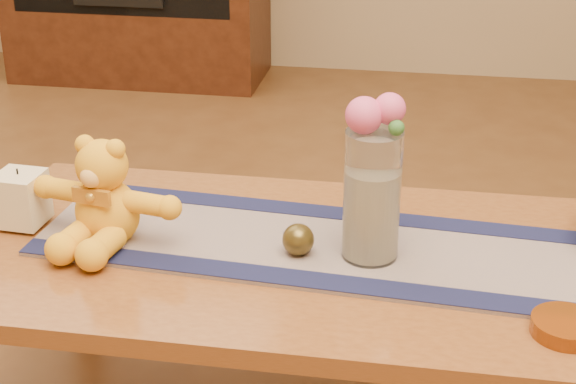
% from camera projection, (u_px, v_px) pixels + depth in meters
% --- Properties ---
extents(coffee_table_top, '(1.40, 0.70, 0.04)m').
position_uv_depth(coffee_table_top, '(312.00, 261.00, 1.76)').
color(coffee_table_top, brown).
rests_on(coffee_table_top, floor).
extents(table_leg_bl, '(0.07, 0.07, 0.41)m').
position_uv_depth(table_leg_bl, '(77.00, 263.00, 2.21)').
color(table_leg_bl, brown).
rests_on(table_leg_bl, floor).
extents(persian_runner, '(1.22, 0.43, 0.01)m').
position_uv_depth(persian_runner, '(332.00, 247.00, 1.76)').
color(persian_runner, '#1A2049').
rests_on(persian_runner, coffee_table_top).
extents(runner_border_near, '(1.20, 0.14, 0.00)m').
position_uv_depth(runner_border_near, '(318.00, 280.00, 1.63)').
color(runner_border_near, '#13163A').
rests_on(runner_border_near, persian_runner).
extents(runner_border_far, '(1.20, 0.14, 0.00)m').
position_uv_depth(runner_border_far, '(345.00, 214.00, 1.89)').
color(runner_border_far, '#13163A').
rests_on(runner_border_far, persian_runner).
extents(teddy_bear, '(0.35, 0.31, 0.21)m').
position_uv_depth(teddy_bear, '(106.00, 191.00, 1.75)').
color(teddy_bear, '#F5AC1F').
rests_on(teddy_bear, persian_runner).
extents(pillar_candle, '(0.10, 0.10, 0.11)m').
position_uv_depth(pillar_candle, '(21.00, 198.00, 1.83)').
color(pillar_candle, beige).
rests_on(pillar_candle, persian_runner).
extents(candle_wick, '(0.00, 0.00, 0.01)m').
position_uv_depth(candle_wick, '(17.00, 171.00, 1.81)').
color(candle_wick, black).
rests_on(candle_wick, pillar_candle).
extents(glass_vase, '(0.11, 0.11, 0.26)m').
position_uv_depth(glass_vase, '(372.00, 196.00, 1.67)').
color(glass_vase, silver).
rests_on(glass_vase, persian_runner).
extents(potpourri_fill, '(0.09, 0.09, 0.18)m').
position_uv_depth(potpourri_fill, '(371.00, 214.00, 1.69)').
color(potpourri_fill, beige).
rests_on(potpourri_fill, glass_vase).
extents(rose_left, '(0.07, 0.07, 0.07)m').
position_uv_depth(rose_left, '(364.00, 115.00, 1.59)').
color(rose_left, '#DB4D82').
rests_on(rose_left, glass_vase).
extents(rose_right, '(0.06, 0.06, 0.06)m').
position_uv_depth(rose_right, '(390.00, 109.00, 1.60)').
color(rose_right, '#DB4D82').
rests_on(rose_right, glass_vase).
extents(blue_flower_back, '(0.04, 0.04, 0.04)m').
position_uv_depth(blue_flower_back, '(382.00, 112.00, 1.63)').
color(blue_flower_back, '#455796').
rests_on(blue_flower_back, glass_vase).
extents(blue_flower_side, '(0.04, 0.04, 0.04)m').
position_uv_depth(blue_flower_side, '(360.00, 117.00, 1.63)').
color(blue_flower_side, '#455796').
rests_on(blue_flower_side, glass_vase).
extents(leaf_sprig, '(0.03, 0.03, 0.03)m').
position_uv_depth(leaf_sprig, '(396.00, 128.00, 1.58)').
color(leaf_sprig, '#33662D').
rests_on(leaf_sprig, glass_vase).
extents(bronze_ball, '(0.07, 0.07, 0.06)m').
position_uv_depth(bronze_ball, '(298.00, 240.00, 1.72)').
color(bronze_ball, '#493B18').
rests_on(bronze_ball, persian_runner).
extents(amber_dish, '(0.15, 0.15, 0.03)m').
position_uv_depth(amber_dish, '(566.00, 327.00, 1.48)').
color(amber_dish, '#BF5914').
rests_on(amber_dish, coffee_table_top).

